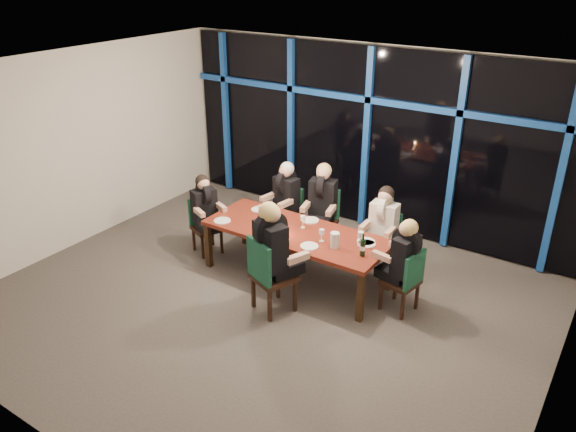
{
  "coord_description": "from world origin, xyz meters",
  "views": [
    {
      "loc": [
        3.73,
        -5.04,
        4.23
      ],
      "look_at": [
        0.0,
        0.6,
        1.05
      ],
      "focal_mm": 35.0,
      "sensor_mm": 36.0,
      "label": 1
    }
  ],
  "objects": [
    {
      "name": "room",
      "position": [
        0.0,
        0.0,
        2.02
      ],
      "size": [
        7.04,
        7.0,
        3.02
      ],
      "color": "#57504C",
      "rests_on": "ground"
    },
    {
      "name": "window_wall",
      "position": [
        0.01,
        2.93,
        1.55
      ],
      "size": [
        6.86,
        0.43,
        2.94
      ],
      "color": "black",
      "rests_on": "ground"
    },
    {
      "name": "dining_table",
      "position": [
        0.0,
        0.8,
        0.68
      ],
      "size": [
        2.6,
        1.0,
        0.75
      ],
      "color": "maroon",
      "rests_on": "ground"
    },
    {
      "name": "chair_far_left",
      "position": [
        -0.73,
        1.71,
        0.51
      ],
      "size": [
        0.49,
        0.49,
        0.92
      ],
      "rotation": [
        0.0,
        0.0,
        -0.16
      ],
      "color": "black",
      "rests_on": "ground"
    },
    {
      "name": "chair_far_mid",
      "position": [
        -0.14,
        1.81,
        0.54
      ],
      "size": [
        0.54,
        0.54,
        0.96
      ],
      "rotation": [
        0.0,
        0.0,
        0.23
      ],
      "color": "black",
      "rests_on": "ground"
    },
    {
      "name": "chair_far_right",
      "position": [
        0.94,
        1.67,
        0.51
      ],
      "size": [
        0.44,
        0.44,
        0.91
      ],
      "rotation": [
        0.0,
        0.0,
        0.03
      ],
      "color": "black",
      "rests_on": "ground"
    },
    {
      "name": "chair_end_left",
      "position": [
        -1.62,
        0.72,
        0.48
      ],
      "size": [
        0.53,
        0.53,
        0.86
      ],
      "rotation": [
        0.0,
        0.0,
        1.16
      ],
      "color": "black",
      "rests_on": "ground"
    },
    {
      "name": "chair_end_right",
      "position": [
        1.63,
        0.85,
        0.5
      ],
      "size": [
        0.48,
        0.48,
        0.89
      ],
      "rotation": [
        0.0,
        0.0,
        4.53
      ],
      "color": "black",
      "rests_on": "ground"
    },
    {
      "name": "chair_near_mid",
      "position": [
        0.16,
        -0.11,
        0.59
      ],
      "size": [
        0.63,
        0.63,
        1.05
      ],
      "rotation": [
        0.0,
        0.0,
        2.77
      ],
      "color": "black",
      "rests_on": "ground"
    },
    {
      "name": "diner_far_left",
      "position": [
        -0.74,
        1.63,
        0.88
      ],
      "size": [
        0.49,
        0.6,
        0.89
      ],
      "rotation": [
        0.0,
        0.0,
        -0.16
      ],
      "color": "black",
      "rests_on": "ground"
    },
    {
      "name": "diner_far_mid",
      "position": [
        -0.12,
        1.73,
        0.92
      ],
      "size": [
        0.54,
        0.65,
        0.94
      ],
      "rotation": [
        0.0,
        0.0,
        0.23
      ],
      "color": "black",
      "rests_on": "ground"
    },
    {
      "name": "diner_far_right",
      "position": [
        0.94,
        1.59,
        0.87
      ],
      "size": [
        0.46,
        0.57,
        0.89
      ],
      "rotation": [
        0.0,
        0.0,
        0.03
      ],
      "color": "silver",
      "rests_on": "ground"
    },
    {
      "name": "diner_end_left",
      "position": [
        -1.56,
        0.69,
        0.83
      ],
      "size": [
        0.59,
        0.54,
        0.84
      ],
      "rotation": [
        0.0,
        0.0,
        1.16
      ],
      "color": "black",
      "rests_on": "ground"
    },
    {
      "name": "diner_end_right",
      "position": [
        1.55,
        0.87,
        0.86
      ],
      "size": [
        0.59,
        0.49,
        0.87
      ],
      "rotation": [
        0.0,
        0.0,
        4.53
      ],
      "color": "black",
      "rests_on": "ground"
    },
    {
      "name": "diner_near_mid",
      "position": [
        0.19,
        -0.03,
        1.0
      ],
      "size": [
        0.65,
        0.72,
        1.02
      ],
      "rotation": [
        0.0,
        0.0,
        2.77
      ],
      "color": "black",
      "rests_on": "ground"
    },
    {
      "name": "plate_far_left",
      "position": [
        -0.83,
        1.07,
        0.76
      ],
      "size": [
        0.24,
        0.24,
        0.01
      ],
      "primitive_type": "cylinder",
      "color": "white",
      "rests_on": "dining_table"
    },
    {
      "name": "plate_far_mid",
      "position": [
        0.0,
        1.18,
        0.76
      ],
      "size": [
        0.24,
        0.24,
        0.01
      ],
      "primitive_type": "cylinder",
      "color": "white",
      "rests_on": "dining_table"
    },
    {
      "name": "plate_far_right",
      "position": [
        0.96,
        1.03,
        0.76
      ],
      "size": [
        0.24,
        0.24,
        0.01
      ],
      "primitive_type": "cylinder",
      "color": "white",
      "rests_on": "dining_table"
    },
    {
      "name": "plate_end_left",
      "position": [
        -1.04,
        0.47,
        0.76
      ],
      "size": [
        0.24,
        0.24,
        0.01
      ],
      "primitive_type": "cylinder",
      "color": "white",
      "rests_on": "dining_table"
    },
    {
      "name": "plate_end_right",
      "position": [
        1.0,
        0.97,
        0.76
      ],
      "size": [
        0.24,
        0.24,
        0.01
      ],
      "primitive_type": "cylinder",
      "color": "white",
      "rests_on": "dining_table"
    },
    {
      "name": "plate_near_mid",
      "position": [
        0.4,
        0.5,
        0.76
      ],
      "size": [
        0.24,
        0.24,
        0.01
      ],
      "primitive_type": "cylinder",
      "color": "white",
      "rests_on": "dining_table"
    },
    {
      "name": "wine_bottle",
      "position": [
        1.08,
        0.67,
        0.87
      ],
      "size": [
        0.07,
        0.07,
        0.3
      ],
      "rotation": [
        0.0,
        0.0,
        -0.28
      ],
      "color": "black",
      "rests_on": "dining_table"
    },
    {
      "name": "water_pitcher",
      "position": [
        0.68,
        0.67,
        0.86
      ],
      "size": [
        0.13,
        0.12,
        0.21
      ],
      "rotation": [
        0.0,
        0.0,
        0.13
      ],
      "color": "silver",
      "rests_on": "dining_table"
    },
    {
      "name": "tea_light",
      "position": [
        -0.07,
        0.56,
        0.77
      ],
      "size": [
        0.05,
        0.05,
        0.03
      ],
      "primitive_type": "cylinder",
      "color": "#FF9C4C",
      "rests_on": "dining_table"
    },
    {
      "name": "wine_glass_a",
      "position": [
        -0.2,
        0.72,
        0.87
      ],
      "size": [
        0.06,
        0.06,
        0.16
      ],
      "color": "silver",
      "rests_on": "dining_table"
    },
    {
      "name": "wine_glass_b",
      "position": [
        0.03,
        0.93,
        0.88
      ],
      "size": [
        0.07,
        0.07,
        0.18
      ],
      "color": "silver",
      "rests_on": "dining_table"
    },
    {
      "name": "wine_glass_c",
      "position": [
        0.45,
        0.72,
        0.88
      ],
      "size": [
        0.07,
        0.07,
        0.17
      ],
      "color": "silver",
      "rests_on": "dining_table"
    },
    {
      "name": "wine_glass_d",
      "position": [
        -0.69,
        0.92,
        0.87
      ],
      "size": [
        0.06,
        0.06,
        0.16
      ],
      "color": "silver",
      "rests_on": "dining_table"
    },
    {
      "name": "wine_glass_e",
      "position": [
        0.94,
        0.9,
        0.89
      ],
      "size": [
        0.08,
        0.08,
        0.2
      ],
      "color": "silver",
      "rests_on": "dining_table"
    }
  ]
}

